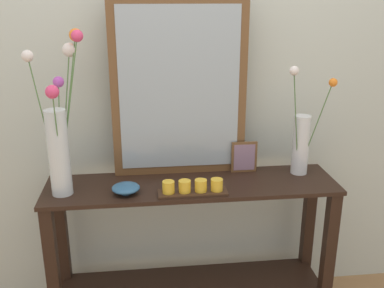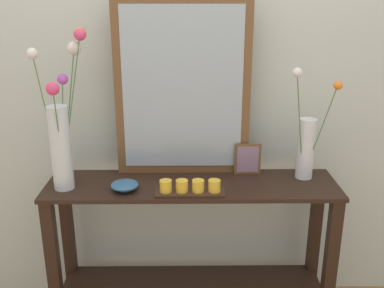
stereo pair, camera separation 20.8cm
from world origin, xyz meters
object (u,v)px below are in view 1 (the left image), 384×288
Objects in this scene: console_table at (192,240)px; picture_frame_small at (244,157)px; mirror_leaning at (179,89)px; tall_vase_left at (60,132)px; candle_tray at (193,188)px; decorative_bowl at (126,188)px; vase_right at (301,141)px.

picture_frame_small is at bearing 22.82° from console_table.
mirror_leaning is 0.59m from tall_vase_left.
candle_tray reaches higher than decorative_bowl.
decorative_bowl is at bearing 172.27° from candle_tray.
candle_tray is at bearing -94.99° from console_table.
console_table is 0.49m from picture_frame_small.
decorative_bowl is (0.28, -0.05, -0.26)m from tall_vase_left.
console_table is 4.42× the size of candle_tray.
console_table is 1.94× the size of tall_vase_left.
decorative_bowl is (-0.59, -0.19, -0.05)m from picture_frame_small.
mirror_leaning reaches higher than console_table.
mirror_leaning reaches higher than candle_tray.
console_table is at bearing -73.29° from mirror_leaning.
decorative_bowl is at bearing -162.04° from picture_frame_small.
vase_right is 3.48× the size of picture_frame_small.
picture_frame_small reaches higher than decorative_bowl.
mirror_leaning reaches higher than tall_vase_left.
console_table is at bearing -157.18° from picture_frame_small.
decorative_bowl is (-0.27, -0.22, -0.41)m from mirror_leaning.
candle_tray is (-0.57, -0.18, -0.15)m from vase_right.
mirror_leaning is 2.72× the size of candle_tray.
console_table is 0.36m from candle_tray.
mirror_leaning is 6.70× the size of decorative_bowl.
mirror_leaning is 0.54m from decorative_bowl.
tall_vase_left is 5.62× the size of decorative_bowl.
vase_right reaches higher than console_table.
vase_right is at bearing -7.74° from mirror_leaning.
picture_frame_small is at bearing 38.79° from candle_tray.
tall_vase_left is 0.64m from candle_tray.
tall_vase_left reaches higher than picture_frame_small.
tall_vase_left reaches higher than console_table.
picture_frame_small is 1.24× the size of decorative_bowl.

